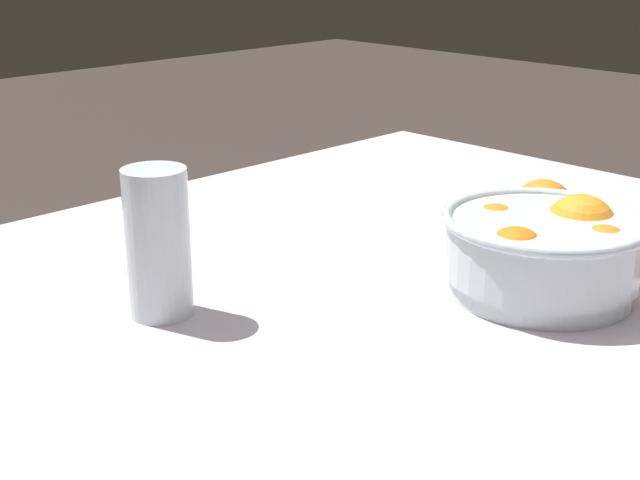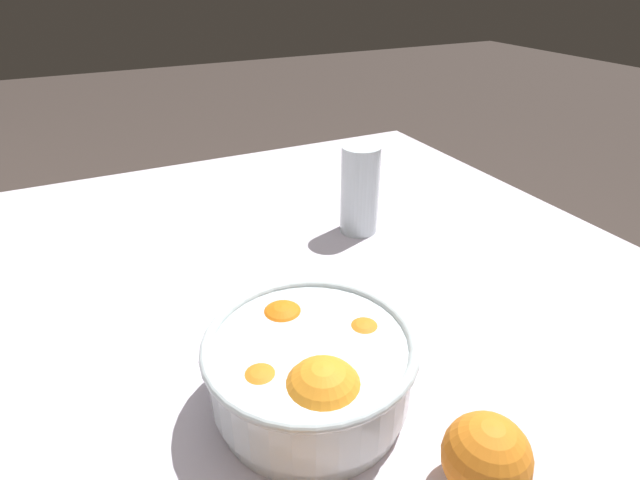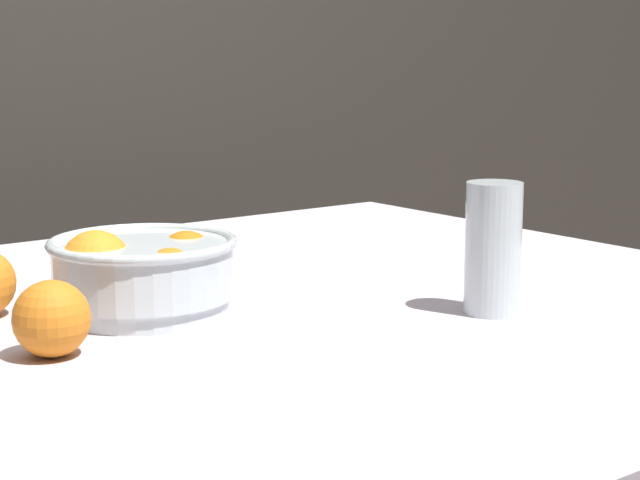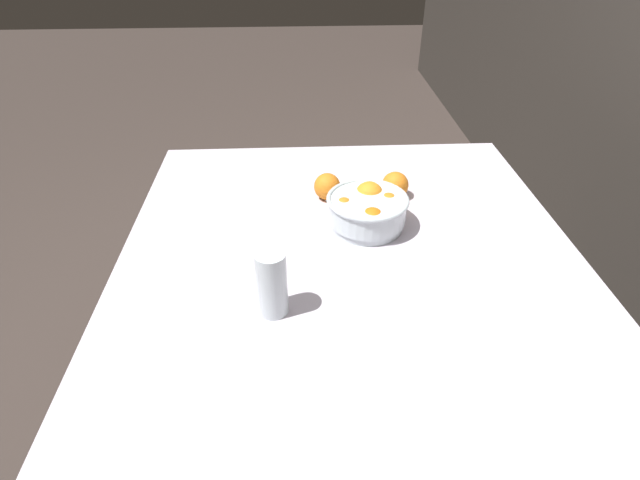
% 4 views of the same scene
% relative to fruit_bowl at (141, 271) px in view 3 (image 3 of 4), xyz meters
% --- Properties ---
extents(dining_table, '(1.34, 1.19, 0.71)m').
position_rel_fruit_bowl_xyz_m(dining_table, '(0.14, -0.06, -0.11)').
color(dining_table, silver).
rests_on(dining_table, ground_plane).
extents(fruit_bowl, '(0.22, 0.22, 0.11)m').
position_rel_fruit_bowl_xyz_m(fruit_bowl, '(0.00, 0.00, 0.00)').
color(fruit_bowl, silver).
rests_on(fruit_bowl, dining_table).
extents(juice_glass, '(0.07, 0.07, 0.16)m').
position_rel_fruit_bowl_xyz_m(juice_glass, '(0.33, -0.25, 0.02)').
color(juice_glass, '#F4A314').
rests_on(juice_glass, dining_table).
extents(orange_loose_front, '(0.08, 0.08, 0.08)m').
position_rel_fruit_bowl_xyz_m(orange_loose_front, '(-0.16, -0.10, -0.01)').
color(orange_loose_front, orange).
rests_on(orange_loose_front, dining_table).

